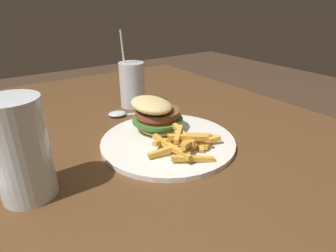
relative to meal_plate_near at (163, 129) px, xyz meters
name	(u,v)px	position (x,y,z in m)	size (l,w,h in m)	color
dining_table	(102,231)	(-0.04, 0.17, -0.16)	(1.33, 1.20, 0.74)	brown
meal_plate_near	(163,129)	(0.00, 0.00, 0.00)	(0.28, 0.28, 0.09)	white
beer_glass	(21,152)	(-0.04, 0.27, 0.05)	(0.08, 0.08, 0.16)	silver
juice_glass	(132,87)	(0.22, -0.05, 0.03)	(0.07, 0.07, 0.21)	silver
spoon	(121,114)	(0.17, 0.02, -0.02)	(0.07, 0.15, 0.01)	silver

